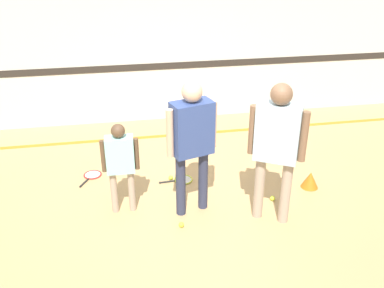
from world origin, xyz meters
TOP-DOWN VIEW (x-y plane):
  - ground_plane at (0.00, 0.00)m, footprint 16.00×16.00m
  - wall_back at (0.00, 3.09)m, footprint 16.00×0.07m
  - floor_stripe at (0.00, 2.28)m, footprint 14.40×0.10m
  - person_instructor at (-0.07, -0.00)m, footprint 0.62×0.39m
  - person_student_left at (-0.92, 0.14)m, footprint 0.45×0.19m
  - person_student_right at (0.84, -0.35)m, footprint 0.59×0.47m
  - racket_spare_on_floor at (-0.09, 0.74)m, footprint 0.50×0.28m
  - racket_second_spare at (-1.35, 1.09)m, footprint 0.35×0.50m
  - tennis_ball_near_instructor at (-0.26, -0.33)m, footprint 0.07×0.07m
  - tennis_ball_by_spare_racket at (-0.24, 0.79)m, footprint 0.07×0.07m
  - tennis_ball_stray_left at (1.01, 0.02)m, footprint 0.07×0.07m
  - training_cone at (1.63, 0.25)m, footprint 0.24×0.24m

SIDE VIEW (x-z plane):
  - ground_plane at x=0.00m, z-range 0.00..0.00m
  - floor_stripe at x=0.00m, z-range 0.00..0.01m
  - racket_spare_on_floor at x=-0.09m, z-range -0.01..0.03m
  - racket_second_spare at x=-1.35m, z-range -0.01..0.03m
  - tennis_ball_near_instructor at x=-0.26m, z-range 0.00..0.07m
  - tennis_ball_by_spare_racket at x=-0.24m, z-range 0.00..0.07m
  - tennis_ball_stray_left at x=1.01m, z-range 0.00..0.07m
  - training_cone at x=1.63m, z-range 0.00..0.23m
  - person_student_left at x=-0.92m, z-range 0.14..1.33m
  - person_instructor at x=-0.07m, z-range 0.20..1.90m
  - person_student_right at x=0.84m, z-range 0.21..1.94m
  - wall_back at x=0.00m, z-range 0.00..3.20m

